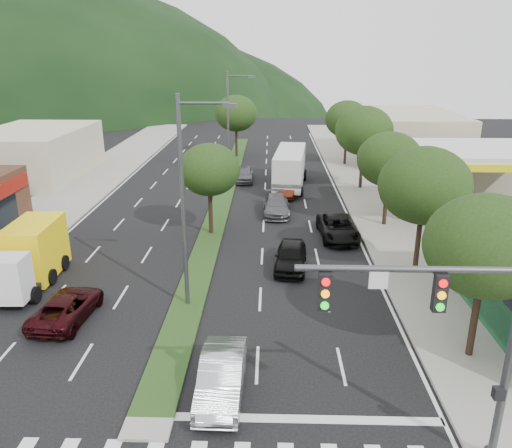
{
  "coord_description": "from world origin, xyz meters",
  "views": [
    {
      "loc": [
        3.93,
        -13.48,
        11.66
      ],
      "look_at": [
        3.18,
        12.74,
        2.56
      ],
      "focal_mm": 35.0,
      "sensor_mm": 36.0,
      "label": 1
    }
  ],
  "objects_px": {
    "tree_r_d": "(364,131)",
    "streetlight_mid": "(230,121)",
    "tree_r_b": "(424,186)",
    "tree_r_c": "(390,160)",
    "car_queue_a": "(291,256)",
    "car_queue_c": "(286,188)",
    "sedan_silver": "(221,376)",
    "motorhome": "(290,168)",
    "box_truck": "(30,257)",
    "traffic_signal": "(457,327)",
    "suv_maroon": "(67,307)",
    "tree_med_far": "(236,113)",
    "car_queue_e": "(244,174)",
    "car_queue_b": "(276,205)",
    "tree_r_e": "(347,119)",
    "tree_r_a": "(486,246)",
    "streetlight_near": "(187,195)",
    "car_queue_d": "(338,228)"
  },
  "relations": [
    {
      "from": "traffic_signal",
      "to": "sedan_silver",
      "type": "distance_m",
      "value": 8.37
    },
    {
      "from": "streetlight_mid",
      "to": "motorhome",
      "type": "height_order",
      "value": "streetlight_mid"
    },
    {
      "from": "tree_r_a",
      "to": "tree_r_e",
      "type": "xyz_separation_m",
      "value": [
        0.0,
        36.0,
        0.07
      ]
    },
    {
      "from": "tree_r_c",
      "to": "tree_r_e",
      "type": "distance_m",
      "value": 20.0
    },
    {
      "from": "tree_r_d",
      "to": "suv_maroon",
      "type": "relative_size",
      "value": 1.59
    },
    {
      "from": "car_queue_e",
      "to": "motorhome",
      "type": "bearing_deg",
      "value": -25.3
    },
    {
      "from": "tree_r_b",
      "to": "car_queue_a",
      "type": "distance_m",
      "value": 8.11
    },
    {
      "from": "tree_r_b",
      "to": "car_queue_e",
      "type": "relative_size",
      "value": 1.68
    },
    {
      "from": "streetlight_mid",
      "to": "motorhome",
      "type": "xyz_separation_m",
      "value": [
        5.5,
        -2.37,
        -3.81
      ]
    },
    {
      "from": "tree_med_far",
      "to": "suv_maroon",
      "type": "bearing_deg",
      "value": -98.02
    },
    {
      "from": "tree_r_d",
      "to": "streetlight_mid",
      "type": "distance_m",
      "value": 12.18
    },
    {
      "from": "sedan_silver",
      "to": "motorhome",
      "type": "xyz_separation_m",
      "value": [
        3.43,
        29.16,
        1.05
      ]
    },
    {
      "from": "traffic_signal",
      "to": "motorhome",
      "type": "height_order",
      "value": "traffic_signal"
    },
    {
      "from": "tree_r_b",
      "to": "tree_r_c",
      "type": "xyz_separation_m",
      "value": [
        0.0,
        8.0,
        -0.29
      ]
    },
    {
      "from": "traffic_signal",
      "to": "suv_maroon",
      "type": "xyz_separation_m",
      "value": [
        -14.31,
        8.06,
        -4.02
      ]
    },
    {
      "from": "tree_r_b",
      "to": "car_queue_e",
      "type": "xyz_separation_m",
      "value": [
        -10.5,
        20.53,
        -4.33
      ]
    },
    {
      "from": "car_queue_a",
      "to": "motorhome",
      "type": "height_order",
      "value": "motorhome"
    },
    {
      "from": "box_truck",
      "to": "sedan_silver",
      "type": "bearing_deg",
      "value": 138.8
    },
    {
      "from": "car_queue_a",
      "to": "car_queue_c",
      "type": "xyz_separation_m",
      "value": [
        0.17,
        15.0,
        -0.07
      ]
    },
    {
      "from": "streetlight_mid",
      "to": "car_queue_c",
      "type": "relative_size",
      "value": 2.51
    },
    {
      "from": "car_queue_e",
      "to": "tree_r_d",
      "type": "bearing_deg",
      "value": -14.49
    },
    {
      "from": "tree_r_c",
      "to": "car_queue_d",
      "type": "xyz_separation_m",
      "value": [
        -3.57,
        -2.47,
        -4.05
      ]
    },
    {
      "from": "suv_maroon",
      "to": "car_queue_a",
      "type": "distance_m",
      "value": 12.04
    },
    {
      "from": "tree_med_far",
      "to": "streetlight_near",
      "type": "xyz_separation_m",
      "value": [
        0.21,
        -36.0,
        0.58
      ]
    },
    {
      "from": "car_queue_c",
      "to": "tree_med_far",
      "type": "bearing_deg",
      "value": 110.16
    },
    {
      "from": "tree_r_c",
      "to": "tree_r_e",
      "type": "height_order",
      "value": "tree_r_e"
    },
    {
      "from": "suv_maroon",
      "to": "car_queue_d",
      "type": "height_order",
      "value": "car_queue_d"
    },
    {
      "from": "suv_maroon",
      "to": "tree_med_far",
      "type": "bearing_deg",
      "value": -93.42
    },
    {
      "from": "tree_r_a",
      "to": "streetlight_near",
      "type": "xyz_separation_m",
      "value": [
        -11.79,
        4.0,
        0.76
      ]
    },
    {
      "from": "tree_r_b",
      "to": "box_truck",
      "type": "xyz_separation_m",
      "value": [
        -20.64,
        -1.67,
        -3.58
      ]
    },
    {
      "from": "car_queue_b",
      "to": "car_queue_d",
      "type": "bearing_deg",
      "value": -52.72
    },
    {
      "from": "tree_r_e",
      "to": "car_queue_b",
      "type": "bearing_deg",
      "value": -113.46
    },
    {
      "from": "traffic_signal",
      "to": "streetlight_near",
      "type": "bearing_deg",
      "value": 132.77
    },
    {
      "from": "box_truck",
      "to": "motorhome",
      "type": "distance_m",
      "value": 24.86
    },
    {
      "from": "tree_r_b",
      "to": "tree_med_far",
      "type": "relative_size",
      "value": 1.0
    },
    {
      "from": "car_queue_a",
      "to": "box_truck",
      "type": "xyz_separation_m",
      "value": [
        -13.79,
        -2.21,
        0.73
      ]
    },
    {
      "from": "traffic_signal",
      "to": "tree_r_c",
      "type": "height_order",
      "value": "traffic_signal"
    },
    {
      "from": "tree_med_far",
      "to": "box_truck",
      "type": "relative_size",
      "value": 1.09
    },
    {
      "from": "streetlight_mid",
      "to": "car_queue_b",
      "type": "bearing_deg",
      "value": -68.07
    },
    {
      "from": "box_truck",
      "to": "tree_r_c",
      "type": "bearing_deg",
      "value": -157.02
    },
    {
      "from": "streetlight_near",
      "to": "tree_med_far",
      "type": "bearing_deg",
      "value": 90.33
    },
    {
      "from": "car_queue_e",
      "to": "tree_r_e",
      "type": "bearing_deg",
      "value": 34.49
    },
    {
      "from": "tree_r_d",
      "to": "car_queue_b",
      "type": "relative_size",
      "value": 1.53
    },
    {
      "from": "traffic_signal",
      "to": "streetlight_mid",
      "type": "distance_m",
      "value": 35.66
    },
    {
      "from": "sedan_silver",
      "to": "car_queue_c",
      "type": "height_order",
      "value": "sedan_silver"
    },
    {
      "from": "streetlight_mid",
      "to": "box_truck",
      "type": "bearing_deg",
      "value": -111.32
    },
    {
      "from": "tree_r_d",
      "to": "streetlight_mid",
      "type": "relative_size",
      "value": 0.72
    },
    {
      "from": "suv_maroon",
      "to": "car_queue_a",
      "type": "relative_size",
      "value": 1.06
    },
    {
      "from": "car_queue_b",
      "to": "motorhome",
      "type": "bearing_deg",
      "value": 79.54
    },
    {
      "from": "tree_r_a",
      "to": "motorhome",
      "type": "bearing_deg",
      "value": 103.3
    }
  ]
}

